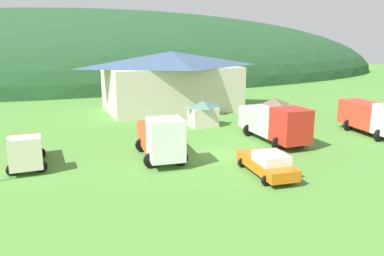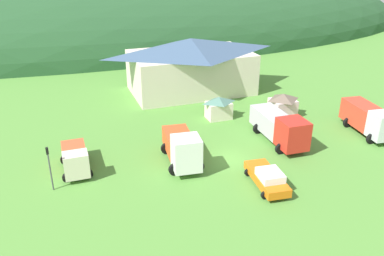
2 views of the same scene
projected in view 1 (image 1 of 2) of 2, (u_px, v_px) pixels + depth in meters
ground_plane at (220, 155)px, 29.61m from camera, size 200.00×200.00×0.00m
forested_hill_backdrop at (95, 78)px, 86.81m from camera, size 153.70×60.00×30.27m
depot_building at (171, 80)px, 47.74m from camera, size 17.10×10.25×7.30m
play_shed_cream at (203, 113)px, 39.03m from camera, size 2.96×2.19×2.62m
play_shed_pink at (274, 111)px, 39.94m from camera, size 2.91×2.65×2.79m
light_truck_cream at (26, 150)px, 26.64m from camera, size 2.57×5.43×2.54m
heavy_rig_white at (161, 137)px, 28.20m from camera, size 3.62×7.07×3.46m
crane_truck_red at (275, 123)px, 33.07m from camera, size 3.49×8.25×3.34m
tow_truck_silver at (373, 116)px, 35.47m from camera, size 3.64×7.24×3.22m
service_pickup_orange at (267, 163)px, 25.07m from camera, size 2.78×5.48×1.66m
traffic_cone_near_pickup at (137, 150)px, 31.09m from camera, size 0.36×0.36×0.56m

